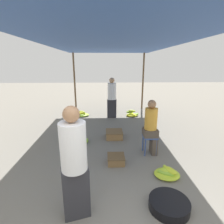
{
  "coord_description": "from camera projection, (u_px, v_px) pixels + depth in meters",
  "views": [
    {
      "loc": [
        -0.16,
        -1.33,
        2.18
      ],
      "look_at": [
        0.0,
        3.16,
        0.94
      ],
      "focal_mm": 28.0,
      "sensor_mm": 36.0,
      "label": 1
    }
  ],
  "objects": [
    {
      "name": "banana_pile_right_0",
      "position": [
        167.0,
        173.0,
        3.51
      ],
      "size": [
        0.51,
        0.56,
        0.19
      ],
      "color": "#8BBC33",
      "rests_on": "ground"
    },
    {
      "name": "canopy_tarp",
      "position": [
        111.0,
        44.0,
        4.76
      ],
      "size": [
        3.71,
        7.3,
        0.04
      ],
      "primitive_type": "cube",
      "color": "#33569E",
      "rests_on": "canopy_post_front_left"
    },
    {
      "name": "vendor_seated",
      "position": [
        151.0,
        126.0,
        4.24
      ],
      "size": [
        0.34,
        0.34,
        1.37
      ],
      "color": "#4C4238",
      "rests_on": "ground"
    },
    {
      "name": "banana_pile_left_1",
      "position": [
        82.0,
        114.0,
        7.56
      ],
      "size": [
        0.58,
        0.53,
        0.23
      ],
      "color": "#8BBC33",
      "rests_on": "ground"
    },
    {
      "name": "shopper_walking_mid",
      "position": [
        112.0,
        97.0,
        7.19
      ],
      "size": [
        0.4,
        0.4,
        1.65
      ],
      "color": "#2D2D33",
      "rests_on": "ground"
    },
    {
      "name": "canopy_post_back_right",
      "position": [
        143.0,
        82.0,
        8.5
      ],
      "size": [
        0.08,
        0.08,
        2.69
      ],
      "primitive_type": "cylinder",
      "color": "brown",
      "rests_on": "ground"
    },
    {
      "name": "banana_pile_right_1",
      "position": [
        132.0,
        114.0,
        7.56
      ],
      "size": [
        0.59,
        0.52,
        0.28
      ],
      "color": "#B4CC2C",
      "rests_on": "ground"
    },
    {
      "name": "vendor_foreground",
      "position": [
        74.0,
        163.0,
        2.39
      ],
      "size": [
        0.44,
        0.44,
        1.68
      ],
      "color": "#2D2D33",
      "rests_on": "ground"
    },
    {
      "name": "crate_mid",
      "position": [
        114.0,
        134.0,
        5.32
      ],
      "size": [
        0.5,
        0.5,
        0.22
      ],
      "color": "olive",
      "rests_on": "ground"
    },
    {
      "name": "stool",
      "position": [
        150.0,
        139.0,
        4.33
      ],
      "size": [
        0.34,
        0.34,
        0.47
      ],
      "color": "#384C84",
      "rests_on": "ground"
    },
    {
      "name": "banana_pile_left_0",
      "position": [
        79.0,
        141.0,
        4.97
      ],
      "size": [
        0.55,
        0.46,
        0.22
      ],
      "color": "#ABC92E",
      "rests_on": "ground"
    },
    {
      "name": "crate_near",
      "position": [
        116.0,
        159.0,
        3.96
      ],
      "size": [
        0.39,
        0.39,
        0.18
      ],
      "color": "brown",
      "rests_on": "ground"
    },
    {
      "name": "canopy_post_back_left",
      "position": [
        75.0,
        82.0,
        8.39
      ],
      "size": [
        0.08,
        0.08,
        2.69
      ],
      "primitive_type": "cylinder",
      "color": "brown",
      "rests_on": "ground"
    },
    {
      "name": "basin_black",
      "position": [
        169.0,
        204.0,
        2.71
      ],
      "size": [
        0.63,
        0.63,
        0.15
      ],
      "color": "black",
      "rests_on": "ground"
    }
  ]
}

